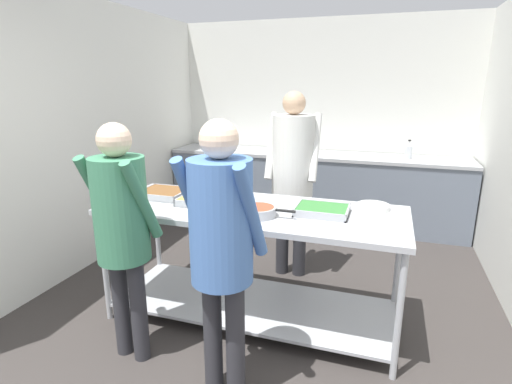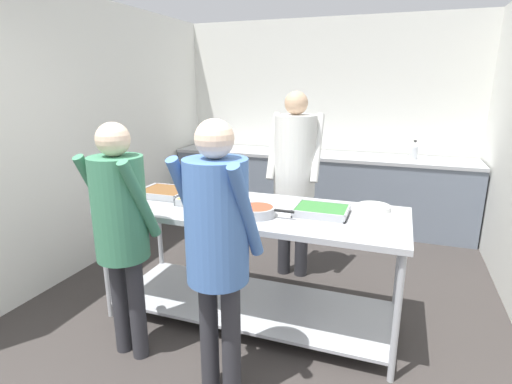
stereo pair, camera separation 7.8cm
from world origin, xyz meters
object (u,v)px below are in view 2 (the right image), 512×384
Objects in this scene: guest_serving_left at (217,235)px; water_bottle at (414,151)px; sauce_pan at (257,211)px; cook_behind_counter at (295,166)px; serving_tray_vegetables at (209,200)px; serving_tray_roast at (165,193)px; plate_stack at (374,208)px; guest_serving_right at (120,219)px; serving_tray_greens at (321,211)px.

guest_serving_left reaches higher than water_bottle.
sauce_pan is 0.24× the size of guest_serving_left.
cook_behind_counter is (0.01, 1.01, 0.13)m from sauce_pan.
serving_tray_vegetables is 0.94m from guest_serving_left.
guest_serving_left is at bearing -44.77° from serving_tray_roast.
sauce_pan is 1.61× the size of plate_stack.
plate_stack is 1.79m from guest_serving_right.
cook_behind_counter reaches higher than water_bottle.
cook_behind_counter reaches higher than guest_serving_right.
guest_serving_left is at bearing -108.29° from water_bottle.
guest_serving_left is 0.75m from guest_serving_right.
sauce_pan is at bearing -112.43° from water_bottle.
serving_tray_roast is 1.68m from plate_stack.
serving_tray_greens is (1.32, -0.05, -0.00)m from serving_tray_roast.
sauce_pan is 1.06× the size of serving_tray_greens.
guest_serving_right is 1.73m from cook_behind_counter.
guest_serving_left is (0.90, -0.89, 0.08)m from serving_tray_roast.
cook_behind_counter is (0.46, 0.85, 0.14)m from serving_tray_vegetables.
sauce_pan is (0.90, -0.24, 0.01)m from serving_tray_roast.
guest_serving_right reaches higher than serving_tray_vegetables.
guest_serving_right is (-0.74, -0.54, 0.03)m from sauce_pan.
guest_serving_right is at bearing -111.94° from serving_tray_vegetables.
sauce_pan is at bearing -150.94° from plate_stack.
serving_tray_roast is at bearing 135.23° from guest_serving_left.
serving_tray_roast is 0.93m from sauce_pan.
sauce_pan reaches higher than serving_tray_greens.
sauce_pan is 0.87m from plate_stack.
water_bottle is (1.53, 2.45, 0.09)m from serving_tray_vegetables.
serving_tray_greens is 1.37m from guest_serving_right.
cook_behind_counter reaches higher than sauce_pan.
guest_serving_right is at bearing -143.75° from sauce_pan.
plate_stack is at bearing 6.39° from serving_tray_roast.
serving_tray_greens is 0.21× the size of cook_behind_counter.
guest_serving_right is (-0.74, 0.11, -0.03)m from guest_serving_left.
water_bottle reaches higher than plate_stack.
serving_tray_vegetables is 0.27× the size of guest_serving_right.
water_bottle is (0.66, 2.42, 0.09)m from serving_tray_greens.
serving_tray_vegetables and serving_tray_greens have the same top height.
guest_serving_right is at bearing -147.61° from serving_tray_greens.
serving_tray_roast is 1.55× the size of plate_stack.
serving_tray_vegetables is 2.89m from water_bottle.
guest_serving_left is 0.94× the size of cook_behind_counter.
serving_tray_greens is 0.93m from cook_behind_counter.
serving_tray_greens is (0.42, 0.19, -0.01)m from sauce_pan.
guest_serving_right is 7.04× the size of water_bottle.
guest_serving_left is 1.67m from cook_behind_counter.
guest_serving_left is at bearing -60.85° from serving_tray_vegetables.
serving_tray_roast is 0.45m from serving_tray_vegetables.
guest_serving_left reaches higher than serving_tray_roast.
cook_behind_counter is (-0.41, 0.82, 0.14)m from serving_tray_greens.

